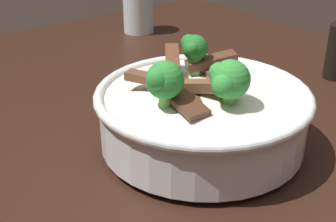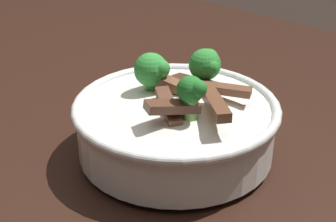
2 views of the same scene
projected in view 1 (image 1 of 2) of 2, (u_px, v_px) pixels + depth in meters
The scene contains 2 objects.
rice_bowl at pixel (202, 110), 0.55m from camera, with size 0.26×0.26×0.13m.
drinking_glass at pixel (138, 9), 0.97m from camera, with size 0.06×0.06×0.11m.
Camera 1 is at (-0.17, 0.30, 1.08)m, focal length 49.22 mm.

